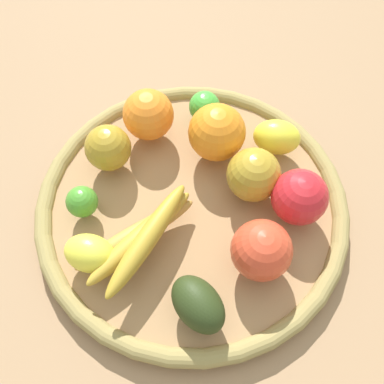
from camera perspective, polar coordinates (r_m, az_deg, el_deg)
ground_plane at (r=0.63m, az=0.00°, el=-2.45°), size 2.40×2.40×0.00m
basket at (r=0.62m, az=0.00°, el=-1.73°), size 0.44×0.44×0.03m
banana_bunch at (r=0.55m, az=-6.76°, el=-5.87°), size 0.15×0.17×0.05m
avocado at (r=0.52m, az=0.80°, el=-14.68°), size 0.09×0.09×0.05m
lime_1 at (r=0.67m, az=2.10°, el=11.21°), size 0.05×0.05×0.05m
orange_1 at (r=0.62m, az=3.32°, el=7.91°), size 0.11×0.11×0.08m
apple_0 at (r=0.58m, az=8.19°, el=2.28°), size 0.10×0.10×0.07m
apple_1 at (r=0.53m, az=9.21°, el=-7.64°), size 0.10×0.10×0.08m
lemon_0 at (r=0.64m, az=11.18°, el=7.17°), size 0.07×0.06×0.05m
orange_0 at (r=0.64m, az=-5.83°, el=10.19°), size 0.09×0.09×0.08m
apple_2 at (r=0.62m, az=-11.10°, el=5.78°), size 0.08×0.08×0.07m
apple_3 at (r=0.58m, az=14.10°, el=-1.01°), size 0.11×0.11×0.08m
lime_0 at (r=0.59m, az=-14.42°, el=-1.26°), size 0.05×0.05×0.04m
lemon_1 at (r=0.56m, az=-13.46°, el=-7.93°), size 0.07×0.06×0.05m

